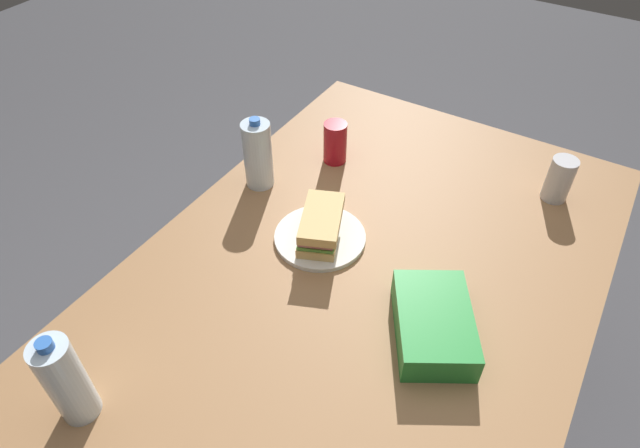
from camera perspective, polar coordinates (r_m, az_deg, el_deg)
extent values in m
plane|color=#4C4C51|center=(1.89, 2.61, -21.30)|extent=(8.00, 8.00, 0.00)
cube|color=#9E7047|center=(1.26, 3.68, -6.58)|extent=(1.56, 1.00, 0.04)
cylinder|color=brown|center=(2.11, 2.36, 3.65)|extent=(0.07, 0.07, 0.73)
cylinder|color=brown|center=(1.97, 24.12, -4.79)|extent=(0.07, 0.07, 0.73)
cylinder|color=white|center=(1.33, 0.00, -1.38)|extent=(0.22, 0.22, 0.01)
cube|color=#DBB26B|center=(1.32, 0.00, -0.82)|extent=(0.19, 0.15, 0.02)
cube|color=#599E3F|center=(1.31, 0.00, -0.32)|extent=(0.18, 0.14, 0.01)
cube|color=#C6727A|center=(1.30, 0.00, 0.13)|extent=(0.18, 0.14, 0.02)
cube|color=yellow|center=(1.29, 0.00, 0.55)|extent=(0.17, 0.13, 0.01)
cube|color=#DBB26B|center=(1.27, 0.19, 0.66)|extent=(0.19, 0.15, 0.02)
cylinder|color=maroon|center=(1.55, 1.60, 8.54)|extent=(0.07, 0.07, 0.12)
cube|color=#268C38|center=(1.15, 11.80, -10.17)|extent=(0.27, 0.25, 0.07)
cylinder|color=silver|center=(1.07, -25.06, -14.68)|extent=(0.07, 0.07, 0.20)
cylinder|color=blue|center=(0.99, -26.90, -11.27)|extent=(0.03, 0.03, 0.02)
cylinder|color=silver|center=(1.45, -6.53, 7.22)|extent=(0.08, 0.08, 0.19)
cylinder|color=blue|center=(1.39, -6.86, 10.62)|extent=(0.03, 0.03, 0.02)
cylinder|color=silver|center=(1.54, 23.79, 4.30)|extent=(0.07, 0.07, 0.12)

